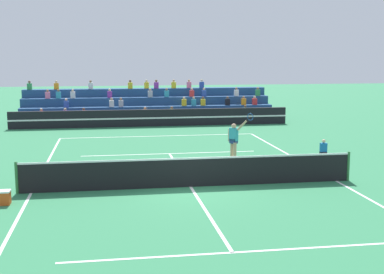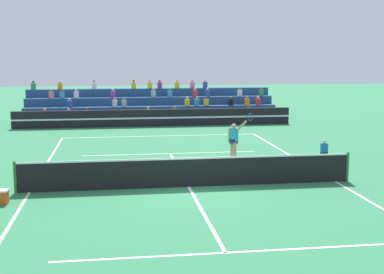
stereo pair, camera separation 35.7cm
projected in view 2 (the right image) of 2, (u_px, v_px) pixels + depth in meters
The scene contains 9 objects.
ground_plane at pixel (189, 187), 19.03m from camera, with size 120.00×120.00×0.00m, color #2D7A4C.
court_lines at pixel (189, 187), 19.03m from camera, with size 11.10×23.90×0.01m.
tennis_net at pixel (189, 172), 18.94m from camera, with size 12.00×0.10×1.10m.
sponsor_banner_wall at pixel (155, 118), 34.69m from camera, with size 18.00×0.26×1.10m.
bleacher_stand at pixel (151, 108), 37.74m from camera, with size 17.27×3.80×2.83m.
ball_kid_courtside at pixel (324, 151), 24.22m from camera, with size 0.30×0.36×0.84m.
tennis_player at pixel (234, 140), 23.07m from camera, with size 0.90×1.08×2.29m.
tennis_ball at pixel (114, 181), 19.81m from camera, with size 0.07×0.07×0.07m, color #C6DB33.
equipment_cooler at pixel (0, 197), 16.88m from camera, with size 0.50×0.38×0.45m.
Camera 2 is at (-2.53, -18.35, 4.72)m, focal length 50.00 mm.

